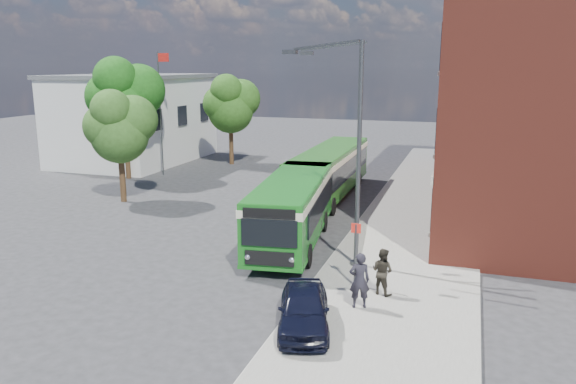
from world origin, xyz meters
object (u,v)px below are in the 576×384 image
(parked_car, at_px, (304,309))
(bus_front, at_px, (293,205))
(street_lamp, at_px, (350,151))
(bus_rear, at_px, (330,168))

(parked_car, bearing_deg, bus_front, 94.02)
(street_lamp, relative_size, parked_car, 2.37)
(street_lamp, height_order, bus_front, street_lamp)
(street_lamp, distance_m, bus_front, 4.91)
(parked_car, bearing_deg, street_lamp, 73.75)
(street_lamp, height_order, parked_car, street_lamp)
(bus_front, distance_m, parked_car, 9.04)
(bus_front, relative_size, bus_rear, 0.81)
(bus_front, xyz_separation_m, parked_car, (3.06, -8.44, -1.03))
(bus_rear, xyz_separation_m, parked_car, (3.73, -18.10, -1.04))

